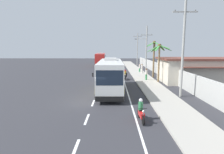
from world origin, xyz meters
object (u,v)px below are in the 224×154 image
coach_bus_far_lane (100,59)px  utility_pole_mid (146,49)px  motorcycle_beside_bus (125,76)px  roadside_building (200,70)px  pedestrian_near_kerb (142,68)px  palm_second (154,52)px  pedestrian_midwalk (140,68)px  pedestrian_far_walk (146,74)px  coach_bus_foreground (111,74)px  utility_pole_nearest (183,48)px  motorcycle_trailing (141,112)px  utility_pole_far (137,49)px  palm_nearest (159,53)px

coach_bus_far_lane → utility_pole_mid: size_ratio=1.32×
motorcycle_beside_bus → roadside_building: bearing=-11.0°
pedestrian_near_kerb → palm_second: palm_second is taller
motorcycle_beside_bus → pedestrian_midwalk: 9.48m
motorcycle_beside_bus → roadside_building: size_ratio=0.16×
motorcycle_beside_bus → pedestrian_far_walk: pedestrian_far_walk is taller
coach_bus_foreground → palm_second: (7.26, 10.76, 2.39)m
utility_pole_nearest → palm_second: utility_pole_nearest is taller
palm_second → motorcycle_trailing: bearing=-104.3°
pedestrian_midwalk → utility_pole_nearest: (1.57, -19.45, 4.07)m
coach_bus_foreground → roadside_building: 14.58m
coach_bus_foreground → motorcycle_beside_bus: bearing=75.2°
coach_bus_foreground → utility_pole_nearest: bearing=-17.6°
utility_pole_mid → pedestrian_midwalk: bearing=126.7°
coach_bus_far_lane → pedestrian_far_walk: coach_bus_far_lane is taller
utility_pole_mid → utility_pole_far: 18.12m
coach_bus_foreground → motorcycle_beside_bus: coach_bus_foreground is taller
motorcycle_beside_bus → pedestrian_near_kerb: bearing=62.5°
utility_pole_mid → utility_pole_far: bearing=88.2°
utility_pole_mid → roadside_building: size_ratio=0.79×
palm_second → roadside_building: 7.92m
pedestrian_far_walk → utility_pole_far: size_ratio=0.19×
palm_second → roadside_building: palm_second is taller
pedestrian_midwalk → palm_nearest: size_ratio=0.28×
motorcycle_trailing → utility_pole_far: size_ratio=0.21×
pedestrian_near_kerb → utility_pole_mid: (0.72, 0.07, 3.89)m
pedestrian_near_kerb → pedestrian_midwalk: bearing=94.0°
coach_bus_foreground → pedestrian_far_walk: (5.44, 7.33, -0.92)m
coach_bus_foreground → palm_second: bearing=56.0°
utility_pole_nearest → palm_nearest: size_ratio=1.70×
coach_bus_foreground → coach_bus_far_lane: 32.47m
motorcycle_trailing → utility_pole_far: (5.07, 42.74, 4.40)m
pedestrian_far_walk → palm_second: size_ratio=0.28×
pedestrian_midwalk → palm_second: (1.50, -6.36, 3.40)m
palm_nearest → roadside_building: size_ratio=0.47×
coach_bus_far_lane → pedestrian_near_kerb: 19.17m
motorcycle_trailing → palm_second: (4.99, 19.60, 3.75)m
coach_bus_far_lane → palm_nearest: 28.76m
pedestrian_far_walk → palm_nearest: size_ratio=0.31×
pedestrian_far_walk → utility_pole_mid: bearing=-148.1°
pedestrian_far_walk → roadside_building: (7.76, -1.14, 0.75)m
utility_pole_nearest → utility_pole_far: 36.23m
coach_bus_far_lane → utility_pole_nearest: 36.41m
coach_bus_far_lane → motorcycle_beside_bus: 24.66m
palm_second → roadside_building: bearing=-37.5°
coach_bus_far_lane → palm_second: (10.83, -21.52, 2.38)m
coach_bus_foreground → pedestrian_far_walk: bearing=53.4°
utility_pole_nearest → coach_bus_foreground: bearing=162.4°
pedestrian_far_walk → utility_pole_nearest: size_ratio=0.18×
utility_pole_nearest → utility_pole_mid: bearing=91.8°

